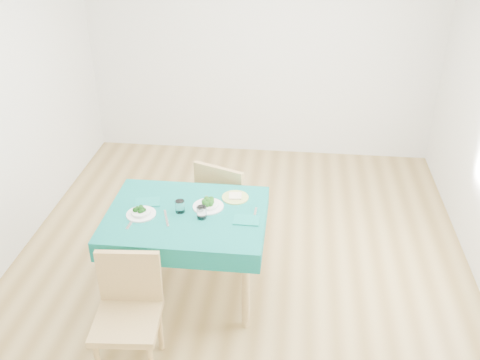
# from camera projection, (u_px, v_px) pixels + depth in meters

# --- Properties ---
(room_shell) EXTENTS (4.02, 4.52, 2.73)m
(room_shell) POSITION_uv_depth(u_px,v_px,m) (240.00, 123.00, 4.03)
(room_shell) COLOR olive
(room_shell) RESTS_ON ground
(table) EXTENTS (1.19, 0.90, 0.76)m
(table) POSITION_uv_depth(u_px,v_px,m) (188.00, 253.00, 4.22)
(table) COLOR #09645B
(table) RESTS_ON ground
(chair_near) EXTENTS (0.46, 0.50, 1.06)m
(chair_near) POSITION_uv_depth(u_px,v_px,m) (125.00, 310.00, 3.45)
(chair_near) COLOR tan
(chair_near) RESTS_ON ground
(chair_far) EXTENTS (0.61, 0.64, 1.15)m
(chair_far) POSITION_uv_depth(u_px,v_px,m) (230.00, 184.00, 4.76)
(chair_far) COLOR tan
(chair_far) RESTS_ON ground
(bowl_near) EXTENTS (0.22, 0.22, 0.07)m
(bowl_near) POSITION_uv_depth(u_px,v_px,m) (141.00, 211.00, 3.99)
(bowl_near) COLOR white
(bowl_near) RESTS_ON table
(bowl_far) EXTENTS (0.24, 0.24, 0.07)m
(bowl_far) POSITION_uv_depth(u_px,v_px,m) (208.00, 203.00, 4.08)
(bowl_far) COLOR white
(bowl_far) RESTS_ON table
(fork_near) EXTENTS (0.03, 0.17, 0.00)m
(fork_near) POSITION_uv_depth(u_px,v_px,m) (131.00, 223.00, 3.91)
(fork_near) COLOR silver
(fork_near) RESTS_ON table
(knife_near) EXTENTS (0.09, 0.22, 0.00)m
(knife_near) POSITION_uv_depth(u_px,v_px,m) (166.00, 218.00, 3.96)
(knife_near) COLOR silver
(knife_near) RESTS_ON table
(fork_far) EXTENTS (0.06, 0.16, 0.00)m
(fork_far) POSITION_uv_depth(u_px,v_px,m) (202.00, 202.00, 4.16)
(fork_far) COLOR silver
(fork_far) RESTS_ON table
(knife_far) EXTENTS (0.02, 0.23, 0.00)m
(knife_far) POSITION_uv_depth(u_px,v_px,m) (255.00, 216.00, 3.99)
(knife_far) COLOR silver
(knife_far) RESTS_ON table
(napkin_near) EXTENTS (0.21, 0.17, 0.01)m
(napkin_near) POSITION_uv_depth(u_px,v_px,m) (148.00, 202.00, 4.15)
(napkin_near) COLOR #0D6E64
(napkin_near) RESTS_ON table
(napkin_far) EXTENTS (0.19, 0.14, 0.01)m
(napkin_far) POSITION_uv_depth(u_px,v_px,m) (247.00, 220.00, 3.93)
(napkin_far) COLOR #0D6E64
(napkin_far) RESTS_ON table
(tumbler_center) EXTENTS (0.07, 0.07, 0.09)m
(tumbler_center) POSITION_uv_depth(u_px,v_px,m) (180.00, 206.00, 4.02)
(tumbler_center) COLOR white
(tumbler_center) RESTS_ON table
(tumbler_side) EXTENTS (0.07, 0.07, 0.09)m
(tumbler_side) POSITION_uv_depth(u_px,v_px,m) (202.00, 213.00, 3.95)
(tumbler_side) COLOR white
(tumbler_side) RESTS_ON table
(side_plate) EXTENTS (0.21, 0.21, 0.01)m
(side_plate) POSITION_uv_depth(u_px,v_px,m) (235.00, 197.00, 4.21)
(side_plate) COLOR #B9C861
(side_plate) RESTS_ON table
(bread_slice) EXTENTS (0.11, 0.11, 0.01)m
(bread_slice) POSITION_uv_depth(u_px,v_px,m) (235.00, 196.00, 4.20)
(bread_slice) COLOR beige
(bread_slice) RESTS_ON side_plate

